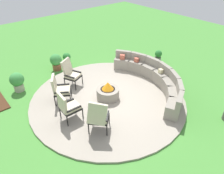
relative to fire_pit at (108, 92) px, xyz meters
The scene contains 12 objects.
ground_plane 0.32m from the fire_pit, ahead, with size 24.00×24.00×0.00m, color #478C38.
patio_circle 0.29m from the fire_pit, ahead, with size 5.67×5.67×0.06m, color #9E9384.
fire_pit is the anchor object (origin of this frame).
curved_stone_bench 2.01m from the fire_pit, 75.69° to the left, with size 4.22×1.96×0.81m.
lounge_chair_front_left 1.73m from the fire_pit, 160.57° to the right, with size 0.74×0.73×1.13m.
lounge_chair_front_right 1.72m from the fire_pit, 123.39° to the right, with size 0.79×0.80×1.05m.
lounge_chair_back_left 1.72m from the fire_pit, 86.30° to the right, with size 0.55×0.61×1.06m.
lounge_chair_back_right 1.73m from the fire_pit, 48.45° to the right, with size 0.79×0.83×1.16m.
potted_plant_0 3.55m from the fire_pit, 139.25° to the right, with size 0.54×0.54×0.78m.
potted_plant_1 3.96m from the fire_pit, 102.23° to the left, with size 0.35×0.35×0.57m.
potted_plant_3 3.29m from the fire_pit, behind, with size 0.53×0.53×0.77m.
potted_plant_4 3.48m from the fire_pit, behind, with size 0.37×0.37×0.56m.
Camera 1 is at (4.88, -3.90, 4.72)m, focal length 33.54 mm.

